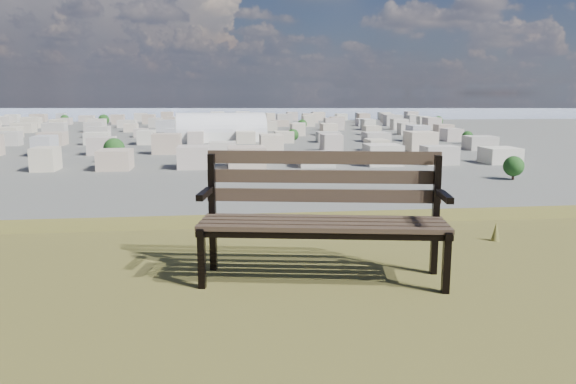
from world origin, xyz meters
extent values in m
cube|color=#3A2D21|center=(0.59, 2.13, 25.42)|extent=(1.72, 0.40, 0.03)
cube|color=#3A2D21|center=(0.61, 2.24, 25.42)|extent=(1.72, 0.40, 0.03)
cube|color=#3A2D21|center=(0.64, 2.36, 25.42)|extent=(1.72, 0.40, 0.03)
cube|color=#3A2D21|center=(0.66, 2.47, 25.42)|extent=(1.72, 0.40, 0.03)
cube|color=#3A2D21|center=(0.67, 2.55, 25.58)|extent=(1.71, 0.35, 0.10)
cube|color=#3A2D21|center=(0.67, 2.57, 25.72)|extent=(1.71, 0.35, 0.10)
cube|color=#3A2D21|center=(0.68, 2.59, 25.86)|extent=(1.71, 0.35, 0.10)
cube|color=black|center=(-0.23, 2.26, 25.21)|extent=(0.06, 0.07, 0.42)
cube|color=black|center=(-0.15, 2.67, 25.44)|extent=(0.06, 0.07, 0.89)
cube|color=black|center=(-0.19, 2.45, 25.40)|extent=(0.13, 0.48, 0.05)
cube|color=black|center=(-0.20, 2.40, 25.64)|extent=(0.11, 0.35, 0.04)
cube|color=black|center=(1.41, 1.96, 25.21)|extent=(0.06, 0.07, 0.42)
cube|color=black|center=(1.48, 2.37, 25.44)|extent=(0.06, 0.07, 0.89)
cube|color=black|center=(1.44, 2.15, 25.40)|extent=(0.13, 0.48, 0.05)
cube|color=black|center=(1.43, 2.10, 25.64)|extent=(0.11, 0.35, 0.04)
cube|color=black|center=(0.59, 2.12, 25.38)|extent=(1.71, 0.35, 0.04)
cube|color=black|center=(0.66, 2.48, 25.38)|extent=(1.71, 0.35, 0.04)
cone|color=brown|center=(2.40, 3.20, 25.09)|extent=(0.08, 0.08, 0.18)
cube|color=silver|center=(1.34, 313.80, 2.72)|extent=(50.50, 24.53, 5.45)
cylinder|color=silver|center=(1.34, 313.80, 5.45)|extent=(50.50, 24.53, 20.69)
cube|color=beige|center=(-60.00, 200.00, 3.50)|extent=(11.00, 11.00, 7.00)
cube|color=#B4A59A|center=(-36.00, 200.00, 3.50)|extent=(11.00, 11.00, 7.00)
cube|color=beige|center=(-12.00, 200.00, 3.50)|extent=(11.00, 11.00, 7.00)
cube|color=#A6A5AA|center=(12.00, 200.00, 3.50)|extent=(11.00, 11.00, 7.00)
cube|color=beige|center=(36.00, 200.00, 3.50)|extent=(11.00, 11.00, 7.00)
cube|color=tan|center=(60.00, 200.00, 3.50)|extent=(11.00, 11.00, 7.00)
cube|color=beige|center=(84.00, 200.00, 3.50)|extent=(11.00, 11.00, 7.00)
cube|color=#ACA59C|center=(108.00, 200.00, 3.50)|extent=(11.00, 11.00, 7.00)
cube|color=beige|center=(-72.00, 250.00, 3.50)|extent=(11.00, 11.00, 7.00)
cube|color=#A6A5AA|center=(-48.00, 250.00, 3.50)|extent=(11.00, 11.00, 7.00)
cube|color=beige|center=(-24.00, 250.00, 3.50)|extent=(11.00, 11.00, 7.00)
cube|color=tan|center=(0.00, 250.00, 3.50)|extent=(11.00, 11.00, 7.00)
cube|color=beige|center=(24.00, 250.00, 3.50)|extent=(11.00, 11.00, 7.00)
cube|color=#ACA59C|center=(48.00, 250.00, 3.50)|extent=(11.00, 11.00, 7.00)
cube|color=beige|center=(72.00, 250.00, 3.50)|extent=(11.00, 11.00, 7.00)
cube|color=#B4A59A|center=(96.00, 250.00, 3.50)|extent=(11.00, 11.00, 7.00)
cube|color=beige|center=(120.00, 250.00, 3.50)|extent=(11.00, 11.00, 7.00)
cube|color=beige|center=(-108.00, 300.00, 3.50)|extent=(11.00, 11.00, 7.00)
cube|color=tan|center=(-84.00, 300.00, 3.50)|extent=(11.00, 11.00, 7.00)
cube|color=beige|center=(-60.00, 300.00, 3.50)|extent=(11.00, 11.00, 7.00)
cube|color=#ACA59C|center=(-36.00, 300.00, 3.50)|extent=(11.00, 11.00, 7.00)
cube|color=beige|center=(-12.00, 300.00, 3.50)|extent=(11.00, 11.00, 7.00)
cube|color=#B4A59A|center=(12.00, 300.00, 3.50)|extent=(11.00, 11.00, 7.00)
cube|color=beige|center=(36.00, 300.00, 3.50)|extent=(11.00, 11.00, 7.00)
cube|color=#A6A5AA|center=(60.00, 300.00, 3.50)|extent=(11.00, 11.00, 7.00)
cube|color=beige|center=(84.00, 300.00, 3.50)|extent=(11.00, 11.00, 7.00)
cube|color=tan|center=(108.00, 300.00, 3.50)|extent=(11.00, 11.00, 7.00)
cube|color=beige|center=(132.00, 300.00, 3.50)|extent=(11.00, 11.00, 7.00)
cube|color=beige|center=(-120.00, 350.00, 3.50)|extent=(11.00, 11.00, 7.00)
cube|color=#B4A59A|center=(-96.00, 350.00, 3.50)|extent=(11.00, 11.00, 7.00)
cube|color=beige|center=(-72.00, 350.00, 3.50)|extent=(11.00, 11.00, 7.00)
cube|color=#A6A5AA|center=(-48.00, 350.00, 3.50)|extent=(11.00, 11.00, 7.00)
cube|color=beige|center=(-24.00, 350.00, 3.50)|extent=(11.00, 11.00, 7.00)
cube|color=tan|center=(0.00, 350.00, 3.50)|extent=(11.00, 11.00, 7.00)
cube|color=beige|center=(24.00, 350.00, 3.50)|extent=(11.00, 11.00, 7.00)
cube|color=#ACA59C|center=(48.00, 350.00, 3.50)|extent=(11.00, 11.00, 7.00)
cube|color=beige|center=(72.00, 350.00, 3.50)|extent=(11.00, 11.00, 7.00)
cube|color=#B4A59A|center=(96.00, 350.00, 3.50)|extent=(11.00, 11.00, 7.00)
cube|color=beige|center=(120.00, 350.00, 3.50)|extent=(11.00, 11.00, 7.00)
cube|color=#A6A5AA|center=(144.00, 350.00, 3.50)|extent=(11.00, 11.00, 7.00)
cube|color=tan|center=(-132.00, 400.00, 3.50)|extent=(11.00, 11.00, 7.00)
cube|color=beige|center=(-108.00, 400.00, 3.50)|extent=(11.00, 11.00, 7.00)
cube|color=#ACA59C|center=(-84.00, 400.00, 3.50)|extent=(11.00, 11.00, 7.00)
cube|color=beige|center=(-60.00, 400.00, 3.50)|extent=(11.00, 11.00, 7.00)
cube|color=#B4A59A|center=(-36.00, 400.00, 3.50)|extent=(11.00, 11.00, 7.00)
cube|color=beige|center=(-12.00, 400.00, 3.50)|extent=(11.00, 11.00, 7.00)
cube|color=#A6A5AA|center=(12.00, 400.00, 3.50)|extent=(11.00, 11.00, 7.00)
cube|color=beige|center=(36.00, 400.00, 3.50)|extent=(11.00, 11.00, 7.00)
cube|color=tan|center=(60.00, 400.00, 3.50)|extent=(11.00, 11.00, 7.00)
cube|color=beige|center=(84.00, 400.00, 3.50)|extent=(11.00, 11.00, 7.00)
cube|color=#ACA59C|center=(108.00, 400.00, 3.50)|extent=(11.00, 11.00, 7.00)
cube|color=beige|center=(132.00, 400.00, 3.50)|extent=(11.00, 11.00, 7.00)
cube|color=#B4A59A|center=(156.00, 400.00, 3.50)|extent=(11.00, 11.00, 7.00)
cube|color=#A6A5AA|center=(-144.00, 450.00, 3.50)|extent=(11.00, 11.00, 7.00)
cube|color=beige|center=(-120.00, 450.00, 3.50)|extent=(11.00, 11.00, 7.00)
cube|color=tan|center=(-96.00, 450.00, 3.50)|extent=(11.00, 11.00, 7.00)
cube|color=beige|center=(-72.00, 450.00, 3.50)|extent=(11.00, 11.00, 7.00)
cube|color=#ACA59C|center=(-48.00, 450.00, 3.50)|extent=(11.00, 11.00, 7.00)
cube|color=beige|center=(-24.00, 450.00, 3.50)|extent=(11.00, 11.00, 7.00)
cube|color=#B4A59A|center=(0.00, 450.00, 3.50)|extent=(11.00, 11.00, 7.00)
cube|color=beige|center=(24.00, 450.00, 3.50)|extent=(11.00, 11.00, 7.00)
cube|color=#A6A5AA|center=(48.00, 450.00, 3.50)|extent=(11.00, 11.00, 7.00)
cube|color=beige|center=(72.00, 450.00, 3.50)|extent=(11.00, 11.00, 7.00)
cube|color=tan|center=(96.00, 450.00, 3.50)|extent=(11.00, 11.00, 7.00)
cube|color=beige|center=(120.00, 450.00, 3.50)|extent=(11.00, 11.00, 7.00)
cube|color=#ACA59C|center=(144.00, 450.00, 3.50)|extent=(11.00, 11.00, 7.00)
cube|color=beige|center=(168.00, 450.00, 3.50)|extent=(11.00, 11.00, 7.00)
cube|color=#B4A59A|center=(-180.00, 500.00, 3.50)|extent=(11.00, 11.00, 7.00)
cube|color=beige|center=(-156.00, 500.00, 3.50)|extent=(11.00, 11.00, 7.00)
cube|color=#A6A5AA|center=(-132.00, 500.00, 3.50)|extent=(11.00, 11.00, 7.00)
cube|color=beige|center=(-108.00, 500.00, 3.50)|extent=(11.00, 11.00, 7.00)
cube|color=tan|center=(-84.00, 500.00, 3.50)|extent=(11.00, 11.00, 7.00)
cube|color=beige|center=(-60.00, 500.00, 3.50)|extent=(11.00, 11.00, 7.00)
cube|color=#ACA59C|center=(-36.00, 500.00, 3.50)|extent=(11.00, 11.00, 7.00)
cube|color=beige|center=(-12.00, 500.00, 3.50)|extent=(11.00, 11.00, 7.00)
cube|color=#B4A59A|center=(12.00, 500.00, 3.50)|extent=(11.00, 11.00, 7.00)
cube|color=beige|center=(36.00, 500.00, 3.50)|extent=(11.00, 11.00, 7.00)
cube|color=#A6A5AA|center=(60.00, 500.00, 3.50)|extent=(11.00, 11.00, 7.00)
cube|color=beige|center=(84.00, 500.00, 3.50)|extent=(11.00, 11.00, 7.00)
cube|color=tan|center=(108.00, 500.00, 3.50)|extent=(11.00, 11.00, 7.00)
cube|color=beige|center=(132.00, 500.00, 3.50)|extent=(11.00, 11.00, 7.00)
cube|color=#ACA59C|center=(156.00, 500.00, 3.50)|extent=(11.00, 11.00, 7.00)
cube|color=beige|center=(180.00, 500.00, 3.50)|extent=(11.00, 11.00, 7.00)
cube|color=#B4A59A|center=(-192.00, 550.00, 3.50)|extent=(11.00, 11.00, 7.00)
cube|color=beige|center=(-168.00, 550.00, 3.50)|extent=(11.00, 11.00, 7.00)
cube|color=#A6A5AA|center=(-144.00, 550.00, 3.50)|extent=(11.00, 11.00, 7.00)
cube|color=beige|center=(-120.00, 550.00, 3.50)|extent=(11.00, 11.00, 7.00)
cube|color=tan|center=(-96.00, 550.00, 3.50)|extent=(11.00, 11.00, 7.00)
cube|color=beige|center=(-72.00, 550.00, 3.50)|extent=(11.00, 11.00, 7.00)
cube|color=#ACA59C|center=(-48.00, 550.00, 3.50)|extent=(11.00, 11.00, 7.00)
cube|color=beige|center=(-24.00, 550.00, 3.50)|extent=(11.00, 11.00, 7.00)
cube|color=#B4A59A|center=(0.00, 550.00, 3.50)|extent=(11.00, 11.00, 7.00)
cube|color=beige|center=(24.00, 550.00, 3.50)|extent=(11.00, 11.00, 7.00)
cube|color=#A6A5AA|center=(48.00, 550.00, 3.50)|extent=(11.00, 11.00, 7.00)
cube|color=beige|center=(72.00, 550.00, 3.50)|extent=(11.00, 11.00, 7.00)
cube|color=tan|center=(96.00, 550.00, 3.50)|extent=(11.00, 11.00, 7.00)
cube|color=beige|center=(120.00, 550.00, 3.50)|extent=(11.00, 11.00, 7.00)
cube|color=#ACA59C|center=(144.00, 550.00, 3.50)|extent=(11.00, 11.00, 7.00)
cube|color=beige|center=(168.00, 550.00, 3.50)|extent=(11.00, 11.00, 7.00)
cube|color=#B4A59A|center=(192.00, 550.00, 3.50)|extent=(11.00, 11.00, 7.00)
cylinder|color=#322119|center=(90.00, 160.00, 1.05)|extent=(0.80, 0.80, 2.10)
sphere|color=#153813|center=(90.00, 160.00, 4.20)|extent=(6.30, 6.30, 6.30)
cylinder|color=#322119|center=(-40.00, 220.00, 1.35)|extent=(0.80, 0.80, 2.70)
sphere|color=#153813|center=(-40.00, 220.00, 5.40)|extent=(8.10, 8.10, 8.10)
cylinder|color=#322119|center=(130.00, 280.00, 0.97)|extent=(0.80, 0.80, 1.95)
sphere|color=#153813|center=(130.00, 280.00, 3.90)|extent=(5.85, 5.85, 5.85)
cylinder|color=#322119|center=(60.00, 400.00, 1.12)|extent=(0.80, 0.80, 2.25)
sphere|color=#153813|center=(60.00, 400.00, 4.50)|extent=(6.75, 6.75, 6.75)
cylinder|color=#322119|center=(-90.00, 460.00, 1.43)|extent=(0.80, 0.80, 2.85)
sphere|color=#153813|center=(-90.00, 460.00, 5.70)|extent=(8.55, 8.55, 8.55)
cylinder|color=#322119|center=(-130.00, 500.00, 1.20)|extent=(0.80, 0.80, 2.40)
sphere|color=#153813|center=(-130.00, 500.00, 4.80)|extent=(7.20, 7.20, 7.20)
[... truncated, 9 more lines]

